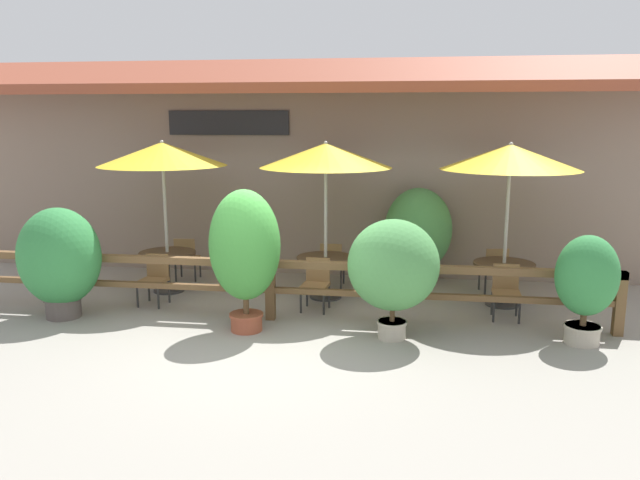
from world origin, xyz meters
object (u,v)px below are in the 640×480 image
patio_umbrella_far (510,157)px  chair_far_wallside (495,268)px  patio_umbrella_middle (326,156)px  potted_plant_corner_fern (393,267)px  potted_plant_entrance_palm (245,248)px  chair_near_wallside (187,257)px  dining_table_middle (326,265)px  dining_table_far (504,271)px  chair_middle_wallside (332,262)px  potted_plant_small_flowering (587,281)px  potted_plant_broad_leaf (60,259)px  chair_near_streetside (155,277)px  patio_umbrella_near (162,154)px  potted_plant_tall_tropical (418,231)px  chair_middle_streetside (316,282)px  chair_far_streetside (506,289)px  dining_table_near (168,260)px

patio_umbrella_far → chair_far_wallside: size_ratio=3.23×
patio_umbrella_middle → potted_plant_corner_fern: size_ratio=1.58×
potted_plant_entrance_palm → chair_near_wallside: bearing=125.3°
dining_table_middle → dining_table_far: (3.00, -0.02, 0.00)m
chair_near_wallside → chair_middle_wallside: (2.83, -0.08, 0.00)m
dining_table_middle → potted_plant_small_flowering: 4.23m
potted_plant_broad_leaf → chair_near_wallside: bearing=65.0°
chair_near_streetside → potted_plant_small_flowering: bearing=-2.6°
patio_umbrella_far → dining_table_far: size_ratio=2.69×
dining_table_middle → patio_umbrella_near: bearing=-179.9°
chair_far_wallside → potted_plant_entrance_palm: (-3.88, -2.56, 0.78)m
potted_plant_small_flowering → potted_plant_tall_tropical: size_ratio=0.84×
chair_middle_streetside → patio_umbrella_middle: bearing=90.9°
patio_umbrella_near → patio_umbrella_middle: same height
chair_near_streetside → chair_far_streetside: (5.74, 0.07, 0.00)m
patio_umbrella_far → chair_far_streetside: 2.13m
patio_umbrella_far → potted_plant_broad_leaf: patio_umbrella_far is taller
chair_near_wallside → dining_table_near: bearing=80.8°
dining_table_middle → potted_plant_entrance_palm: potted_plant_entrance_palm is taller
chair_near_wallside → dining_table_far: size_ratio=0.83×
potted_plant_small_flowering → chair_near_streetside: bearing=171.9°
chair_middle_streetside → chair_far_streetside: (3.00, -0.02, 0.00)m
patio_umbrella_middle → chair_far_streetside: size_ratio=3.23×
dining_table_near → potted_plant_broad_leaf: size_ratio=0.58×
chair_far_wallside → potted_plant_broad_leaf: 7.30m
chair_near_streetside → potted_plant_corner_fern: size_ratio=0.49×
dining_table_near → patio_umbrella_middle: patio_umbrella_middle is taller
potted_plant_small_flowering → potted_plant_broad_leaf: bearing=179.5°
chair_far_streetside → potted_plant_small_flowering: 1.42m
dining_table_middle → dining_table_near: bearing=-179.9°
patio_umbrella_near → patio_umbrella_far: same height
patio_umbrella_middle → potted_plant_broad_leaf: (-3.95, -1.67, -1.53)m
chair_middle_wallside → potted_plant_tall_tropical: 1.73m
potted_plant_broad_leaf → potted_plant_corner_fern: potted_plant_broad_leaf is taller
patio_umbrella_middle → dining_table_near: bearing=-179.9°
chair_near_streetside → potted_plant_broad_leaf: (-1.16, -0.88, 0.47)m
chair_middle_streetside → patio_umbrella_far: (3.06, 0.68, 2.00)m
dining_table_middle → chair_middle_wallside: chair_middle_wallside is taller
potted_plant_broad_leaf → potted_plant_entrance_palm: size_ratio=0.83×
potted_plant_small_flowering → dining_table_near: bearing=165.6°
chair_near_streetside → chair_middle_wallside: same height
chair_far_streetside → potted_plant_small_flowering: potted_plant_small_flowering is taller
chair_far_wallside → potted_plant_tall_tropical: 1.55m
potted_plant_broad_leaf → potted_plant_tall_tropical: 6.23m
chair_middle_streetside → chair_far_wallside: same height
chair_far_streetside → potted_plant_broad_leaf: 6.98m
chair_middle_wallside → chair_far_wallside: 2.93m
patio_umbrella_far → potted_plant_broad_leaf: (-6.95, -1.65, -1.53)m
patio_umbrella_near → chair_middle_wallside: patio_umbrella_near is taller
patio_umbrella_near → chair_middle_streetside: (2.81, -0.70, -2.00)m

